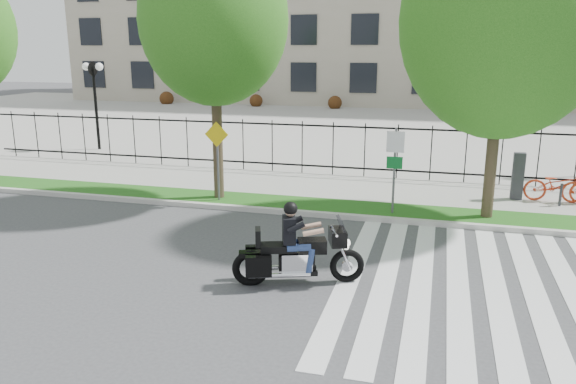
# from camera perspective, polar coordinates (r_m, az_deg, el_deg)

# --- Properties ---
(ground) EXTENTS (120.00, 120.00, 0.00)m
(ground) POSITION_cam_1_polar(r_m,az_deg,el_deg) (12.99, -3.29, -7.41)
(ground) COLOR #3E3E41
(ground) RESTS_ON ground
(curb) EXTENTS (60.00, 0.20, 0.15)m
(curb) POSITION_cam_1_polar(r_m,az_deg,el_deg) (16.69, 1.19, -2.14)
(curb) COLOR #B7B4AC
(curb) RESTS_ON ground
(grass_verge) EXTENTS (60.00, 1.50, 0.15)m
(grass_verge) POSITION_cam_1_polar(r_m,az_deg,el_deg) (17.48, 1.88, -1.37)
(grass_verge) COLOR #185014
(grass_verge) RESTS_ON ground
(sidewalk) EXTENTS (60.00, 3.50, 0.15)m
(sidewalk) POSITION_cam_1_polar(r_m,az_deg,el_deg) (19.84, 3.57, 0.52)
(sidewalk) COLOR #A4A29A
(sidewalk) RESTS_ON ground
(plaza) EXTENTS (80.00, 34.00, 0.10)m
(plaza) POSITION_cam_1_polar(r_m,az_deg,el_deg) (36.93, 9.24, 6.77)
(plaza) COLOR #A4A29A
(plaza) RESTS_ON ground
(crosswalk_stripes) EXTENTS (5.70, 8.00, 0.01)m
(crosswalk_stripes) POSITION_cam_1_polar(r_m,az_deg,el_deg) (12.42, 18.61, -9.21)
(crosswalk_stripes) COLOR silver
(crosswalk_stripes) RESTS_ON ground
(iron_fence) EXTENTS (30.00, 0.06, 2.00)m
(iron_fence) POSITION_cam_1_polar(r_m,az_deg,el_deg) (21.30, 4.59, 4.41)
(iron_fence) COLOR black
(iron_fence) RESTS_ON sidewalk
(lamp_post_left) EXTENTS (1.06, 0.70, 4.25)m
(lamp_post_left) POSITION_cam_1_polar(r_m,az_deg,el_deg) (28.35, -19.10, 10.34)
(lamp_post_left) COLOR black
(lamp_post_left) RESTS_ON ground
(street_tree_1) EXTENTS (4.50, 4.50, 8.10)m
(street_tree_1) POSITION_cam_1_polar(r_m,az_deg,el_deg) (17.75, -7.55, 16.94)
(street_tree_1) COLOR #382C1F
(street_tree_1) RESTS_ON grass_verge
(street_tree_2) EXTENTS (5.49, 5.49, 8.56)m
(street_tree_2) POSITION_cam_1_polar(r_m,az_deg,el_deg) (16.44, 21.11, 16.00)
(street_tree_2) COLOR #382C1F
(street_tree_2) RESTS_ON grass_verge
(sign_pole_regulatory) EXTENTS (0.50, 0.09, 2.50)m
(sign_pole_regulatory) POSITION_cam_1_polar(r_m,az_deg,el_deg) (16.33, 10.79, 3.26)
(sign_pole_regulatory) COLOR #59595B
(sign_pole_regulatory) RESTS_ON grass_verge
(sign_pole_warning) EXTENTS (0.78, 0.09, 2.49)m
(sign_pole_warning) POSITION_cam_1_polar(r_m,az_deg,el_deg) (17.61, -7.19, 4.20)
(sign_pole_warning) COLOR #59595B
(sign_pole_warning) RESTS_ON grass_verge
(motorcycle_rider) EXTENTS (2.68, 1.35, 2.15)m
(motorcycle_rider) POSITION_cam_1_polar(r_m,az_deg,el_deg) (11.75, 1.02, -6.04)
(motorcycle_rider) COLOR black
(motorcycle_rider) RESTS_ON ground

